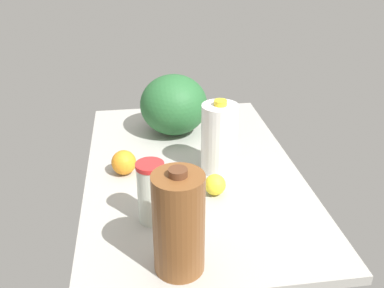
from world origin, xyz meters
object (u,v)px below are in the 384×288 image
(tumbler_cup, at_px, (151,192))
(orange_by_jug, at_px, (124,162))
(milk_jug, at_px, (219,138))
(watermelon, at_px, (174,105))
(lemon_near_front, at_px, (215,185))
(chocolate_milk_jug, at_px, (179,224))

(tumbler_cup, relative_size, orange_by_jug, 2.22)
(tumbler_cup, xyz_separation_m, orange_by_jug, (-0.29, -0.08, -0.05))
(orange_by_jug, bearing_deg, milk_jug, 86.30)
(watermelon, height_order, tumbler_cup, watermelon)
(tumbler_cup, distance_m, lemon_near_front, 0.25)
(milk_jug, height_order, tumbler_cup, milk_jug)
(chocolate_milk_jug, relative_size, tumbler_cup, 1.51)
(watermelon, relative_size, tumbler_cup, 1.44)
(lemon_near_front, bearing_deg, watermelon, -170.39)
(lemon_near_front, bearing_deg, milk_jug, 164.78)
(watermelon, xyz_separation_m, orange_by_jug, (0.31, -0.21, -0.08))
(chocolate_milk_jug, distance_m, tumbler_cup, 0.22)
(chocolate_milk_jug, distance_m, orange_by_jug, 0.53)
(tumbler_cup, bearing_deg, watermelon, 167.93)
(watermelon, relative_size, lemon_near_front, 3.98)
(tumbler_cup, height_order, orange_by_jug, tumbler_cup)
(tumbler_cup, height_order, lemon_near_front, tumbler_cup)
(watermelon, distance_m, tumbler_cup, 0.62)
(chocolate_milk_jug, bearing_deg, milk_jug, 157.54)
(chocolate_milk_jug, xyz_separation_m, tumbler_cup, (-0.21, -0.06, -0.04))
(watermelon, height_order, chocolate_milk_jug, chocolate_milk_jug)
(tumbler_cup, distance_m, orange_by_jug, 0.31)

